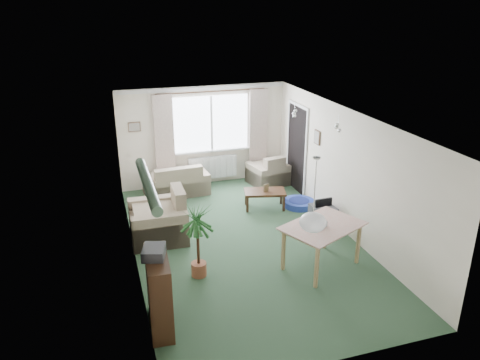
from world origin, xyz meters
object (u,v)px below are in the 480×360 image
object	(u,v)px
sofa	(176,179)
coffee_table	(265,199)
armchair_corner	(268,169)
houseplant	(198,242)
bookshelf	(159,292)
pet_bed	(299,203)
armchair_left	(157,214)
dining_table	(321,246)
tv_cube	(323,216)

from	to	relation	value
sofa	coffee_table	distance (m)	2.18
armchair_corner	houseplant	bearing A→B (deg)	43.38
coffee_table	bookshelf	xyz separation A→B (m)	(-2.74, -3.29, 0.34)
houseplant	pet_bed	xyz separation A→B (m)	(2.71, 2.05, -0.56)
armchair_left	dining_table	distance (m)	3.09
armchair_left	pet_bed	size ratio (longest dim) A/B	1.59
houseplant	tv_cube	size ratio (longest dim) A/B	2.66
bookshelf	dining_table	xyz separation A→B (m)	(2.82, 0.75, -0.16)
tv_cube	armchair_left	bearing A→B (deg)	169.46
pet_bed	armchair_corner	bearing A→B (deg)	96.69
armchair_corner	pet_bed	size ratio (longest dim) A/B	1.24
armchair_left	dining_table	bearing A→B (deg)	54.49
sofa	armchair_corner	world-z (taller)	armchair_corner
armchair_left	pet_bed	world-z (taller)	armchair_left
armchair_corner	tv_cube	distance (m)	2.53
armchair_corner	armchair_left	world-z (taller)	armchair_left
armchair_left	houseplant	size ratio (longest dim) A/B	0.86
coffee_table	tv_cube	xyz separation A→B (m)	(0.80, -1.17, 0.02)
armchair_corner	coffee_table	bearing A→B (deg)	55.75
tv_cube	pet_bed	size ratio (longest dim) A/B	0.70
pet_bed	bookshelf	bearing A→B (deg)	-138.02
coffee_table	pet_bed	size ratio (longest dim) A/B	1.30
dining_table	pet_bed	size ratio (longest dim) A/B	1.78
sofa	houseplant	size ratio (longest dim) A/B	1.16
armchair_left	dining_table	xyz separation A→B (m)	(2.48, -1.85, -0.11)
bookshelf	tv_cube	world-z (taller)	bookshelf
dining_table	pet_bed	distance (m)	2.50
bookshelf	armchair_left	bearing A→B (deg)	86.09
bookshelf	tv_cube	xyz separation A→B (m)	(3.54, 2.12, -0.33)
dining_table	coffee_table	bearing A→B (deg)	91.72
armchair_corner	coffee_table	world-z (taller)	armchair_corner
armchair_corner	bookshelf	xyz separation A→B (m)	(-3.32, -4.63, 0.17)
tv_cube	pet_bed	world-z (taller)	tv_cube
houseplant	tv_cube	bearing A→B (deg)	20.52
sofa	armchair_left	bearing A→B (deg)	66.77
bookshelf	pet_bed	world-z (taller)	bookshelf
armchair_corner	sofa	bearing A→B (deg)	-11.71
armchair_corner	houseplant	size ratio (longest dim) A/B	0.67
bookshelf	pet_bed	distance (m)	4.72
coffee_table	tv_cube	bearing A→B (deg)	-55.57
sofa	tv_cube	size ratio (longest dim) A/B	3.08
sofa	pet_bed	size ratio (longest dim) A/B	2.15
bookshelf	dining_table	world-z (taller)	bookshelf
coffee_table	bookshelf	world-z (taller)	bookshelf
armchair_left	houseplant	distance (m)	1.59
houseplant	bookshelf	bearing A→B (deg)	-125.76
sofa	armchair_corner	size ratio (longest dim) A/B	1.73
tv_cube	dining_table	bearing A→B (deg)	-119.81
sofa	houseplant	distance (m)	3.59
armchair_corner	bookshelf	size ratio (longest dim) A/B	0.78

